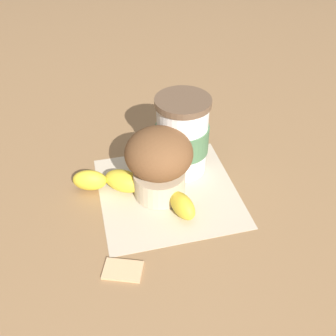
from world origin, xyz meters
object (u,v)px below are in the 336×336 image
at_px(muffin, 159,163).
at_px(banana, 137,188).
at_px(coffee_cup, 182,136).
at_px(sugar_packet, 123,269).

height_order(muffin, banana, muffin).
bearing_deg(coffee_cup, sugar_packet, -30.47).
distance_m(muffin, sugar_packet, 0.16).
bearing_deg(muffin, banana, -88.65).
distance_m(coffee_cup, muffin, 0.07).
bearing_deg(sugar_packet, coffee_cup, 149.53).
bearing_deg(banana, sugar_packet, -13.98).
distance_m(coffee_cup, banana, 0.11).
relative_size(banana, sugar_packet, 3.67).
height_order(coffee_cup, sugar_packet, coffee_cup).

